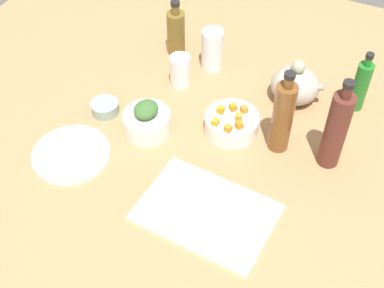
# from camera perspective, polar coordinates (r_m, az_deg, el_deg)

# --- Properties ---
(tabletop) EXTENTS (1.90, 1.90, 0.03)m
(tabletop) POSITION_cam_1_polar(r_m,az_deg,el_deg) (1.39, 0.00, -1.82)
(tabletop) COLOR #9F734B
(tabletop) RESTS_ON ground
(cutting_board) EXTENTS (0.33, 0.24, 0.01)m
(cutting_board) POSITION_cam_1_polar(r_m,az_deg,el_deg) (1.26, 1.59, -7.58)
(cutting_board) COLOR silver
(cutting_board) RESTS_ON tabletop
(plate_tofu) EXTENTS (0.21, 0.21, 0.01)m
(plate_tofu) POSITION_cam_1_polar(r_m,az_deg,el_deg) (1.42, -13.19, -1.09)
(plate_tofu) COLOR white
(plate_tofu) RESTS_ON tabletop
(bowl_greens) EXTENTS (0.13, 0.13, 0.06)m
(bowl_greens) POSITION_cam_1_polar(r_m,az_deg,el_deg) (1.43, -4.98, 2.38)
(bowl_greens) COLOR white
(bowl_greens) RESTS_ON tabletop
(bowl_carrots) EXTENTS (0.15, 0.15, 0.05)m
(bowl_carrots) POSITION_cam_1_polar(r_m,az_deg,el_deg) (1.44, 4.40, 2.26)
(bowl_carrots) COLOR white
(bowl_carrots) RESTS_ON tabletop
(bowl_small_side) EXTENTS (0.08, 0.08, 0.03)m
(bowl_small_side) POSITION_cam_1_polar(r_m,az_deg,el_deg) (1.51, -9.59, 4.00)
(bowl_small_side) COLOR gray
(bowl_small_side) RESTS_ON tabletop
(teapot) EXTENTS (0.16, 0.14, 0.14)m
(teapot) POSITION_cam_1_polar(r_m,az_deg,el_deg) (1.54, 11.35, 6.46)
(teapot) COLOR #9D998C
(teapot) RESTS_ON tabletop
(bottle_0) EXTENTS (0.06, 0.06, 0.25)m
(bottle_0) POSITION_cam_1_polar(r_m,az_deg,el_deg) (1.35, 9.97, 3.01)
(bottle_0) COLOR brown
(bottle_0) RESTS_ON tabletop
(bottle_1) EXTENTS (0.06, 0.06, 0.27)m
(bottle_1) POSITION_cam_1_polar(r_m,az_deg,el_deg) (1.34, 15.61, 1.56)
(bottle_1) COLOR #53271F
(bottle_1) RESTS_ON tabletop
(bottle_2) EXTENTS (0.05, 0.05, 0.19)m
(bottle_2) POSITION_cam_1_polar(r_m,az_deg,el_deg) (1.54, 18.14, 6.18)
(bottle_2) COLOR #1D6E24
(bottle_2) RESTS_ON tabletop
(bottle_3) EXTENTS (0.06, 0.06, 0.19)m
(bottle_3) POSITION_cam_1_polar(r_m,az_deg,el_deg) (1.68, -1.79, 12.27)
(bottle_3) COLOR brown
(bottle_3) RESTS_ON tabletop
(drinking_glass_0) EXTENTS (0.06, 0.06, 0.10)m
(drinking_glass_0) POSITION_cam_1_polar(r_m,az_deg,el_deg) (1.57, -1.31, 8.10)
(drinking_glass_0) COLOR white
(drinking_glass_0) RESTS_ON tabletop
(drinking_glass_1) EXTENTS (0.07, 0.07, 0.13)m
(drinking_glass_1) POSITION_cam_1_polar(r_m,az_deg,el_deg) (1.62, 2.26, 10.37)
(drinking_glass_1) COLOR white
(drinking_glass_1) RESTS_ON tabletop
(carrot_cube_0) EXTENTS (0.03, 0.03, 0.02)m
(carrot_cube_0) POSITION_cam_1_polar(r_m,az_deg,el_deg) (1.43, 5.76, 3.82)
(carrot_cube_0) COLOR orange
(carrot_cube_0) RESTS_ON bowl_carrots
(carrot_cube_1) EXTENTS (0.03, 0.03, 0.02)m
(carrot_cube_1) POSITION_cam_1_polar(r_m,az_deg,el_deg) (1.38, 5.23, 2.10)
(carrot_cube_1) COLOR orange
(carrot_cube_1) RESTS_ON bowl_carrots
(carrot_cube_2) EXTENTS (0.03, 0.03, 0.02)m
(carrot_cube_2) POSITION_cam_1_polar(r_m,az_deg,el_deg) (1.43, 4.56, 4.07)
(carrot_cube_2) COLOR orange
(carrot_cube_2) RESTS_ON bowl_carrots
(carrot_cube_3) EXTENTS (0.02, 0.02, 0.02)m
(carrot_cube_3) POSITION_cam_1_polar(r_m,az_deg,el_deg) (1.41, 5.19, 2.99)
(carrot_cube_3) COLOR orange
(carrot_cube_3) RESTS_ON bowl_carrots
(carrot_cube_4) EXTENTS (0.02, 0.02, 0.02)m
(carrot_cube_4) POSITION_cam_1_polar(r_m,az_deg,el_deg) (1.42, 3.18, 3.78)
(carrot_cube_4) COLOR orange
(carrot_cube_4) RESTS_ON bowl_carrots
(carrot_cube_5) EXTENTS (0.02, 0.02, 0.02)m
(carrot_cube_5) POSITION_cam_1_polar(r_m,az_deg,el_deg) (1.39, 2.60, 2.43)
(carrot_cube_5) COLOR orange
(carrot_cube_5) RESTS_ON bowl_carrots
(carrot_cube_6) EXTENTS (0.02, 0.02, 0.02)m
(carrot_cube_6) POSITION_cam_1_polar(r_m,az_deg,el_deg) (1.37, 4.01, 1.72)
(carrot_cube_6) COLOR orange
(carrot_cube_6) RESTS_ON bowl_carrots
(chopped_greens_mound) EXTENTS (0.07, 0.07, 0.04)m
(chopped_greens_mound) POSITION_cam_1_polar(r_m,az_deg,el_deg) (1.40, -5.10, 3.83)
(chopped_greens_mound) COLOR #375F2D
(chopped_greens_mound) RESTS_ON bowl_greens
(tofu_cube_0) EXTENTS (0.02, 0.02, 0.02)m
(tofu_cube_0) POSITION_cam_1_polar(r_m,az_deg,el_deg) (1.41, -12.41, -0.24)
(tofu_cube_0) COLOR white
(tofu_cube_0) RESTS_ON plate_tofu
(tofu_cube_1) EXTENTS (0.03, 0.03, 0.02)m
(tofu_cube_1) POSITION_cam_1_polar(r_m,az_deg,el_deg) (1.38, -12.14, -1.61)
(tofu_cube_1) COLOR white
(tofu_cube_1) RESTS_ON plate_tofu
(tofu_cube_2) EXTENTS (0.03, 0.03, 0.02)m
(tofu_cube_2) POSITION_cam_1_polar(r_m,az_deg,el_deg) (1.39, -14.28, -1.70)
(tofu_cube_2) COLOR white
(tofu_cube_2) RESTS_ON plate_tofu
(tofu_cube_3) EXTENTS (0.03, 0.03, 0.02)m
(tofu_cube_3) POSITION_cam_1_polar(r_m,az_deg,el_deg) (1.42, -14.48, -0.27)
(tofu_cube_3) COLOR #F4F6CD
(tofu_cube_3) RESTS_ON plate_tofu
(tofu_cube_4) EXTENTS (0.03, 0.03, 0.02)m
(tofu_cube_4) POSITION_cam_1_polar(r_m,az_deg,el_deg) (1.44, -13.55, 0.70)
(tofu_cube_4) COLOR #EFF5CA
(tofu_cube_4) RESTS_ON plate_tofu
(dumpling_0) EXTENTS (0.07, 0.07, 0.03)m
(dumpling_0) POSITION_cam_1_polar(r_m,az_deg,el_deg) (1.24, 0.31, -7.95)
(dumpling_0) COLOR beige
(dumpling_0) RESTS_ON cutting_board
(dumpling_1) EXTENTS (0.06, 0.06, 0.03)m
(dumpling_1) POSITION_cam_1_polar(r_m,az_deg,el_deg) (1.21, 4.75, -9.90)
(dumpling_1) COLOR beige
(dumpling_1) RESTS_ON cutting_board
(dumpling_2) EXTENTS (0.08, 0.08, 0.02)m
(dumpling_2) POSITION_cam_1_polar(r_m,az_deg,el_deg) (1.30, 0.06, -4.09)
(dumpling_2) COLOR beige
(dumpling_2) RESTS_ON cutting_board
(dumpling_3) EXTENTS (0.07, 0.07, 0.03)m
(dumpling_3) POSITION_cam_1_polar(r_m,az_deg,el_deg) (1.25, 6.71, -7.40)
(dumpling_3) COLOR beige
(dumpling_3) RESTS_ON cutting_board
(dumpling_4) EXTENTS (0.06, 0.06, 0.03)m
(dumpling_4) POSITION_cam_1_polar(r_m,az_deg,el_deg) (1.26, -2.97, -6.56)
(dumpling_4) COLOR beige
(dumpling_4) RESTS_ON cutting_board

